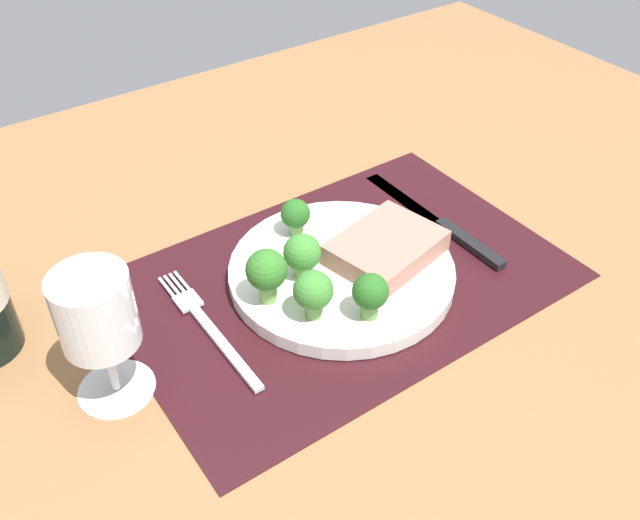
{
  "coord_description": "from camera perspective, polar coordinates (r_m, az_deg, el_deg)",
  "views": [
    {
      "loc": [
        -34.33,
        -45.21,
        49.64
      ],
      "look_at": [
        -1.31,
        2.13,
        1.9
      ],
      "focal_mm": 39.31,
      "sensor_mm": 36.0,
      "label": 1
    }
  ],
  "objects": [
    {
      "name": "broccoli_near_fork",
      "position": [
        0.71,
        -1.46,
        0.54
      ],
      "size": [
        3.92,
        3.92,
        4.9
      ],
      "color": "#6B994C",
      "rests_on": "plate"
    },
    {
      "name": "broccoli_back_left",
      "position": [
        0.66,
        -0.57,
        -2.58
      ],
      "size": [
        3.91,
        3.91,
        5.29
      ],
      "color": "#5B8942",
      "rests_on": "plate"
    },
    {
      "name": "plate",
      "position": [
        0.75,
        1.76,
        -0.96
      ],
      "size": [
        24.05,
        24.05,
        1.6
      ],
      "primitive_type": "cylinder",
      "color": "silver",
      "rests_on": "placemat"
    },
    {
      "name": "ground_plane",
      "position": [
        0.76,
        1.72,
        -2.44
      ],
      "size": [
        140.0,
        110.0,
        3.0
      ],
      "primitive_type": "cube",
      "color": "brown"
    },
    {
      "name": "steak",
      "position": [
        0.75,
        5.39,
        1.01
      ],
      "size": [
        13.05,
        10.96,
        2.46
      ],
      "primitive_type": "cube",
      "rotation": [
        0.0,
        0.0,
        0.22
      ],
      "color": "#9E6B5B",
      "rests_on": "plate"
    },
    {
      "name": "broccoli_front_edge",
      "position": [
        0.67,
        4.12,
        -2.72
      ],
      "size": [
        3.56,
        3.56,
        4.96
      ],
      "color": "#5B8942",
      "rests_on": "plate"
    },
    {
      "name": "broccoli_near_steak",
      "position": [
        0.68,
        -4.27,
        -1.04
      ],
      "size": [
        4.13,
        4.13,
        5.99
      ],
      "color": "#6B994C",
      "rests_on": "plate"
    },
    {
      "name": "knife",
      "position": [
        0.83,
        9.98,
        2.87
      ],
      "size": [
        1.8,
        23.0,
        0.8
      ],
      "rotation": [
        0.0,
        0.0,
        -0.05
      ],
      "color": "black",
      "rests_on": "placemat"
    },
    {
      "name": "fork",
      "position": [
        0.7,
        -9.12,
        -5.32
      ],
      "size": [
        2.4,
        19.2,
        0.5
      ],
      "rotation": [
        0.0,
        0.0,
        0.05
      ],
      "color": "silver",
      "rests_on": "placemat"
    },
    {
      "name": "placemat",
      "position": [
        0.75,
        1.75,
        -1.51
      ],
      "size": [
        46.67,
        31.26,
        0.3
      ],
      "primitive_type": "cube",
      "color": "black",
      "rests_on": "ground_plane"
    },
    {
      "name": "wine_glass",
      "position": [
        0.61,
        -17.68,
        -4.58
      ],
      "size": [
        6.98,
        6.98,
        13.42
      ],
      "color": "silver",
      "rests_on": "ground_plane"
    },
    {
      "name": "broccoli_center",
      "position": [
        0.77,
        -2.02,
        3.71
      ],
      "size": [
        3.3,
        3.3,
        4.33
      ],
      "color": "#6B994C",
      "rests_on": "plate"
    }
  ]
}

